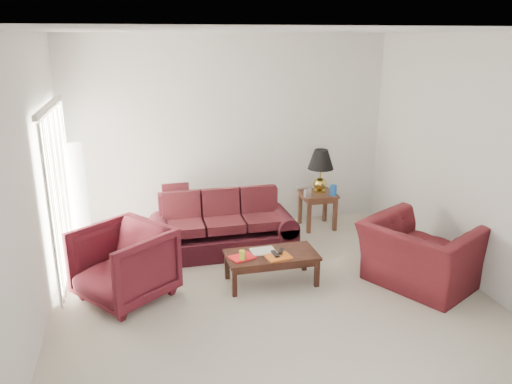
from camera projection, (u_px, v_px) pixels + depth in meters
floor at (273, 298)px, 5.87m from camera, size 5.00×5.00×0.00m
blinds at (59, 193)px, 6.20m from camera, size 0.10×2.00×2.16m
sofa at (223, 225)px, 7.01m from camera, size 2.03×0.90×0.83m
throw_pillow at (176, 197)px, 7.42m from camera, size 0.40×0.21×0.41m
end_table at (317, 210)px, 7.98m from camera, size 0.54×0.54×0.58m
table_lamp at (320, 171)px, 7.84m from camera, size 0.45×0.45×0.69m
clock at (308, 193)px, 7.68m from camera, size 0.13×0.09×0.12m
blue_canister at (333, 190)px, 7.74m from camera, size 0.13×0.13×0.17m
picture_frame at (303, 186)px, 7.96m from camera, size 0.20×0.22×0.06m
floor_lamp at (80, 197)px, 6.99m from camera, size 0.31×0.31×1.58m
armchair_left at (124, 264)px, 5.75m from camera, size 1.33×1.32×0.87m
armchair_right at (420, 254)px, 6.08m from camera, size 1.54×1.61×0.81m
coffee_table at (271, 268)px, 6.19m from camera, size 1.22×0.81×0.39m
magazine_red at (242, 257)px, 6.01m from camera, size 0.34×0.29×0.02m
magazine_white at (263, 251)px, 6.18m from camera, size 0.30×0.23×0.02m
magazine_orange at (279, 257)px, 6.02m from camera, size 0.33×0.27×0.02m
remote_a at (275, 254)px, 6.05m from camera, size 0.06×0.18×0.02m
remote_b at (281, 251)px, 6.13m from camera, size 0.11×0.17×0.02m
yellow_glass at (242, 256)px, 5.92m from camera, size 0.08×0.08×0.13m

